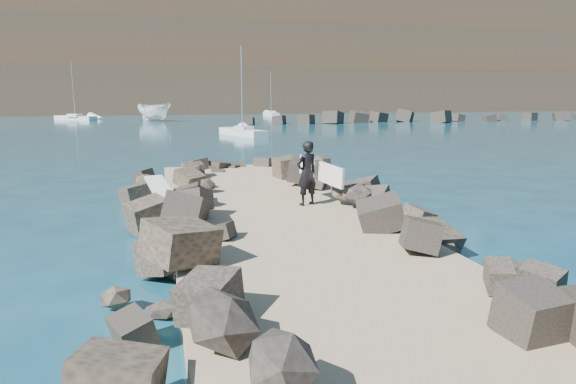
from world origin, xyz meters
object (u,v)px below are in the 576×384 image
object	(u,v)px
boat_imported	(155,112)
surfer_with_board	(309,173)
surfboard_resting	(161,193)
sailboat_e	(75,118)

from	to	relation	value
boat_imported	surfer_with_board	bearing A→B (deg)	-121.44
surfboard_resting	sailboat_e	bearing A→B (deg)	88.59
surfboard_resting	surfer_with_board	size ratio (longest dim) A/B	0.95
boat_imported	sailboat_e	bearing A→B (deg)	114.98
boat_imported	sailboat_e	xyz separation A→B (m)	(-12.18, 6.88, -1.03)
boat_imported	surfboard_resting	bearing A→B (deg)	-125.36
surfer_with_board	sailboat_e	size ratio (longest dim) A/B	0.26
surfer_with_board	sailboat_e	bearing A→B (deg)	103.16
boat_imported	surfer_with_board	world-z (taller)	boat_imported
surfboard_resting	surfer_with_board	distance (m)	4.58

